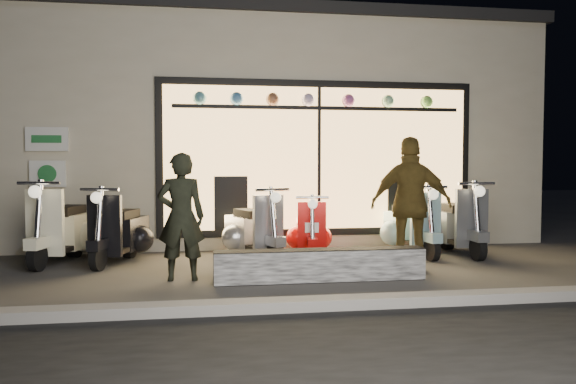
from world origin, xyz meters
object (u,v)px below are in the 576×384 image
scooter_silver (251,230)px  woman (411,204)px  scooter_red (310,232)px  graffiti_barrier (320,265)px  man (181,217)px

scooter_silver → woman: bearing=-56.7°
scooter_red → woman: woman is taller
graffiti_barrier → scooter_red: bearing=83.0°
scooter_silver → graffiti_barrier: bearing=-91.0°
scooter_red → man: 2.49m
man → woman: bearing=-176.8°
scooter_silver → woman: 2.54m
scooter_silver → scooter_red: size_ratio=1.10×
graffiti_barrier → scooter_red: size_ratio=1.98×
graffiti_barrier → scooter_silver: size_ratio=1.80×
scooter_red → woman: size_ratio=0.73×
graffiti_barrier → man: man is taller
scooter_silver → woman: woman is taller
scooter_red → man: man is taller
graffiti_barrier → scooter_silver: scooter_silver is taller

